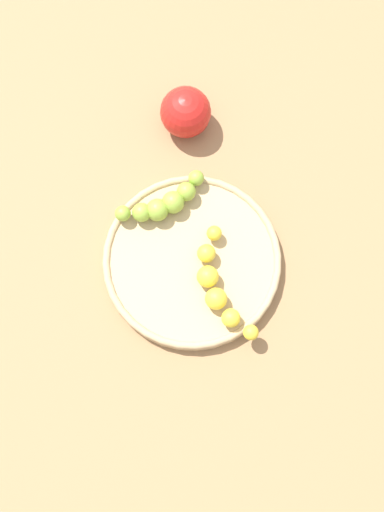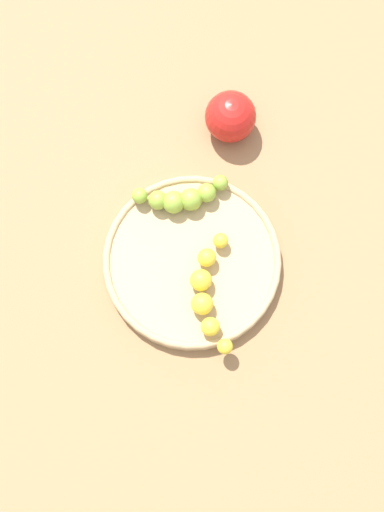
{
  "view_description": "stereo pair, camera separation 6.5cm",
  "coord_description": "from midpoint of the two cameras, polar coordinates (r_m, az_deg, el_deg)",
  "views": [
    {
      "loc": [
        0.14,
        -0.16,
        0.86
      ],
      "look_at": [
        0.0,
        0.0,
        0.04
      ],
      "focal_mm": 45.63,
      "sensor_mm": 36.0,
      "label": 1
    },
    {
      "loc": [
        0.19,
        -0.11,
        0.86
      ],
      "look_at": [
        0.0,
        0.0,
        0.04
      ],
      "focal_mm": 45.63,
      "sensor_mm": 36.0,
      "label": 2
    }
  ],
  "objects": [
    {
      "name": "banana_green",
      "position": [
        0.88,
        -4.59,
        4.34
      ],
      "size": [
        0.07,
        0.13,
        0.03
      ],
      "rotation": [
        0.0,
        0.0,
        5.92
      ],
      "color": "#8CAD38",
      "rests_on": "fruit_bowl"
    },
    {
      "name": "apple_red",
      "position": [
        0.93,
        -2.59,
        12.21
      ],
      "size": [
        0.07,
        0.07,
        0.07
      ],
      "primitive_type": "sphere",
      "color": "red",
      "rests_on": "ground_plane"
    },
    {
      "name": "banana_yellow",
      "position": [
        0.85,
        0.06,
        -2.94
      ],
      "size": [
        0.15,
        0.09,
        0.03
      ],
      "rotation": [
        0.0,
        0.0,
        4.23
      ],
      "color": "yellow",
      "rests_on": "fruit_bowl"
    },
    {
      "name": "fruit_bowl",
      "position": [
        0.88,
        -2.1,
        -0.73
      ],
      "size": [
        0.24,
        0.24,
        0.02
      ],
      "color": "tan",
      "rests_on": "ground_plane"
    },
    {
      "name": "ground_plane",
      "position": [
        0.89,
        -2.07,
        -0.92
      ],
      "size": [
        2.4,
        2.4,
        0.0
      ],
      "primitive_type": "plane",
      "color": "#936D47"
    }
  ]
}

